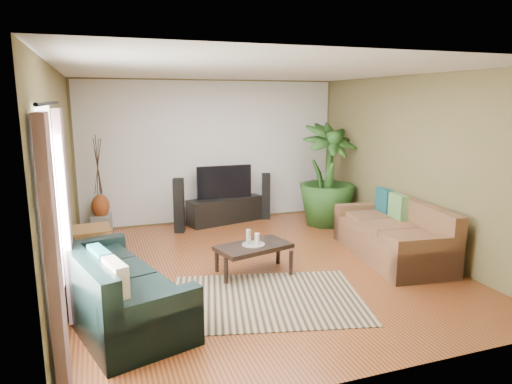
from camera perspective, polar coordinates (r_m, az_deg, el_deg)
name	(u,v)px	position (r m, az deg, el deg)	size (l,w,h in m)	color
floor	(261,267)	(6.54, 0.59, -9.38)	(5.50, 5.50, 0.00)	brown
ceiling	(261,70)	(6.12, 0.64, 14.95)	(5.50, 5.50, 0.00)	white
wall_back	(212,152)	(8.80, -5.53, 5.05)	(5.00, 5.00, 0.00)	brown
wall_front	(378,225)	(3.78, 15.03, -3.97)	(5.00, 5.00, 0.00)	brown
wall_left	(62,184)	(5.84, -23.11, 0.89)	(5.50, 5.50, 0.00)	brown
wall_right	(414,165)	(7.42, 19.12, 3.26)	(5.50, 5.50, 0.00)	brown
backwall_panel	(212,152)	(8.79, -5.52, 5.04)	(4.90, 4.90, 0.00)	white
window_pane	(52,211)	(4.27, -24.14, -2.15)	(1.80, 1.80, 0.00)	white
curtain_near	(54,268)	(3.61, -23.92, -8.65)	(0.08, 0.35, 2.20)	gray
curtain_far	(66,218)	(5.05, -22.70, -2.96)	(0.08, 0.35, 2.20)	gray
curtain_rod	(49,103)	(4.16, -24.47, 10.04)	(0.03, 0.03, 1.90)	black
sofa_left	(115,279)	(5.25, -17.26, -10.33)	(2.22, 0.95, 0.85)	black
sofa_right	(391,229)	(7.12, 16.53, -4.52)	(2.13, 0.96, 0.85)	brown
area_rug	(267,299)	(5.56, 1.42, -13.23)	(2.24, 1.59, 0.01)	tan
coffee_table	(253,259)	(6.26, -0.32, -8.39)	(0.99, 0.54, 0.40)	black
candle_tray	(253,244)	(6.19, -0.32, -6.57)	(0.31, 0.31, 0.01)	gray
candle_tall	(249,237)	(6.17, -0.94, -5.61)	(0.06, 0.06, 0.20)	beige
candle_mid	(257,239)	(6.14, 0.16, -5.90)	(0.06, 0.06, 0.15)	white
candle_short	(257,238)	(6.25, 0.11, -5.73)	(0.06, 0.06, 0.13)	beige
tv_stand	(225,210)	(8.80, -3.94, -2.27)	(1.44, 0.43, 0.48)	black
television	(224,182)	(8.68, -3.99, 1.28)	(1.06, 0.06, 0.63)	black
speaker_left	(179,206)	(8.19, -9.61, -1.68)	(0.17, 0.19, 0.97)	black
speaker_right	(266,196)	(9.01, 1.25, -0.53)	(0.16, 0.18, 0.91)	black
potted_plant	(327,175)	(8.62, 8.91, 2.15)	(1.07, 1.07, 1.90)	#204717
plant_pot	(326,217)	(8.78, 8.74, -3.11)	(0.35, 0.35, 0.27)	black
pedestal	(102,224)	(8.52, -18.72, -3.83)	(0.34, 0.34, 0.34)	gray
vase	(101,206)	(8.45, -18.86, -1.72)	(0.31, 0.31, 0.43)	brown
side_table	(91,248)	(6.83, -19.93, -6.60)	(0.55, 0.55, 0.58)	olive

